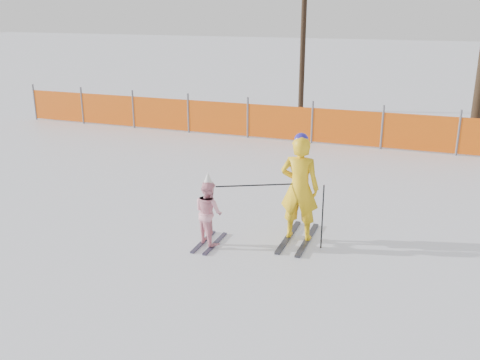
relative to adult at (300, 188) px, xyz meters
The scene contains 6 objects.
ground 1.53m from the adult, 150.32° to the right, with size 120.00×120.00×0.00m, color white.
adult is the anchor object (origin of this frame).
child 1.59m from the adult, 153.74° to the right, with size 0.67×0.93×1.28m.
ski_poles 0.35m from the adult, 120.55° to the right, with size 1.74×0.59×1.12m.
safety_fence 7.93m from the adult, 120.47° to the left, with size 14.70×0.06×1.25m.
tree_trunks 10.03m from the adult, 73.02° to the left, with size 9.93×3.85×5.94m.
Camera 1 is at (3.02, -7.75, 3.87)m, focal length 40.00 mm.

